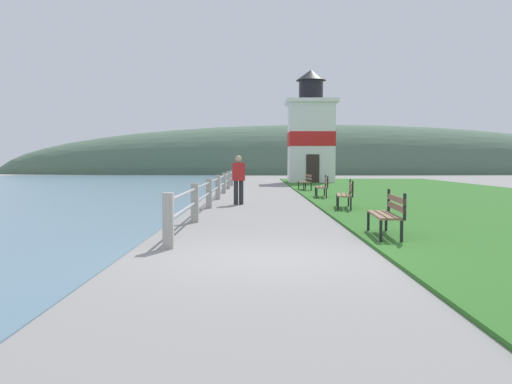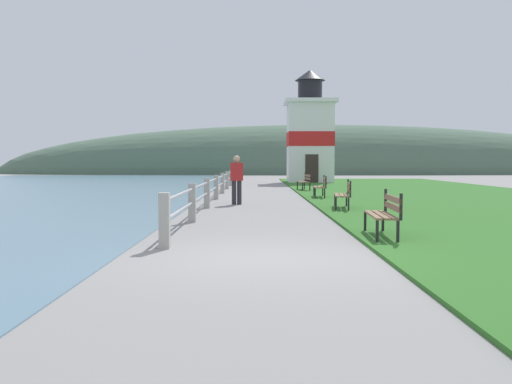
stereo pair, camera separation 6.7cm
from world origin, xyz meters
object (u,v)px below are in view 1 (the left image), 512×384
at_px(park_bench_far, 324,185).
at_px(person_strolling, 239,178).
at_px(park_bench_near, 389,212).
at_px(park_bench_midway, 348,193).
at_px(lighthouse, 312,135).
at_px(park_bench_by_lighthouse, 307,180).

height_order(park_bench_far, person_strolling, person_strolling).
bearing_deg(park_bench_far, park_bench_near, 93.35).
relative_size(park_bench_near, park_bench_midway, 0.95).
xyz_separation_m(park_bench_midway, park_bench_far, (-0.08, 5.53, -0.00)).
bearing_deg(park_bench_near, person_strolling, -66.62).
height_order(park_bench_near, lighthouse, lighthouse).
height_order(park_bench_far, park_bench_by_lighthouse, same).
relative_size(park_bench_midway, park_bench_by_lighthouse, 0.99).
height_order(park_bench_by_lighthouse, person_strolling, person_strolling).
xyz_separation_m(park_bench_midway, person_strolling, (-3.43, 2.29, 0.39)).
height_order(park_bench_midway, park_bench_far, same).
relative_size(park_bench_by_lighthouse, lighthouse, 0.23).
distance_m(lighthouse, person_strolling, 21.34).
bearing_deg(park_bench_by_lighthouse, park_bench_far, 87.46).
bearing_deg(park_bench_midway, park_bench_far, -82.10).
bearing_deg(park_bench_by_lighthouse, park_bench_near, 86.08).
distance_m(park_bench_midway, park_bench_far, 5.54).
xyz_separation_m(park_bench_midway, lighthouse, (1.08, 23.00, 2.84)).
distance_m(park_bench_near, lighthouse, 29.76).
bearing_deg(person_strolling, park_bench_by_lighthouse, -31.06).
bearing_deg(park_bench_far, lighthouse, -89.77).
relative_size(park_bench_by_lighthouse, person_strolling, 1.09).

